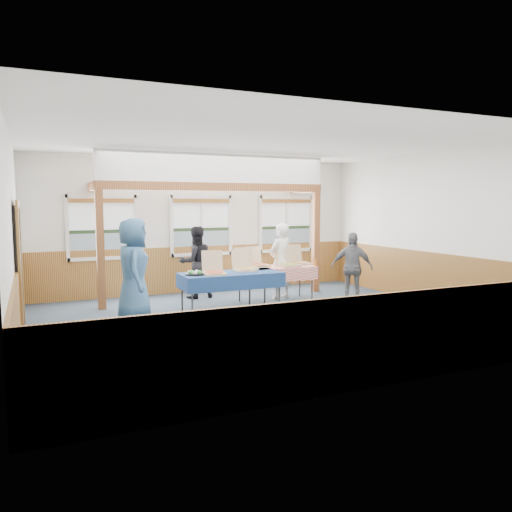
{
  "coord_description": "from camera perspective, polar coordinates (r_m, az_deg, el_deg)",
  "views": [
    {
      "loc": [
        -3.75,
        -8.03,
        2.12
      ],
      "look_at": [
        0.33,
        1.0,
        1.08
      ],
      "focal_mm": 35.0,
      "sensor_mm": 36.0,
      "label": 1
    }
  ],
  "objects": [
    {
      "name": "drink_glass",
      "position": [
        11.07,
        6.82,
        -0.75
      ],
      "size": [
        0.07,
        0.07,
        0.15
      ],
      "primitive_type": "cylinder",
      "color": "#A75B1B",
      "rests_on": "table_right"
    },
    {
      "name": "pizza_box_c",
      "position": [
        10.48,
        -1.11,
        -1.14
      ],
      "size": [
        0.45,
        0.53,
        0.44
      ],
      "rotation": [
        0.0,
        0.0,
        -0.1
      ],
      "color": "tan",
      "rests_on": "table_right"
    },
    {
      "name": "ceiling",
      "position": [
        8.93,
        0.71,
        12.92
      ],
      "size": [
        8.0,
        8.0,
        0.0
      ],
      "primitive_type": "plane",
      "rotation": [
        3.14,
        0.0,
        0.0
      ],
      "color": "white",
      "rests_on": "wall_back"
    },
    {
      "name": "table_right",
      "position": [
        10.89,
        2.3,
        -1.55
      ],
      "size": [
        1.79,
        1.05,
        0.76
      ],
      "rotation": [
        0.0,
        0.0,
        0.19
      ],
      "color": "#383838",
      "rests_on": "floor"
    },
    {
      "name": "wall_back",
      "position": [
        12.14,
        -6.32,
        3.49
      ],
      "size": [
        8.0,
        0.0,
        8.0
      ],
      "primitive_type": "plane",
      "rotation": [
        1.57,
        0.0,
        0.0
      ],
      "color": "silver",
      "rests_on": "floor"
    },
    {
      "name": "pizza_box_f",
      "position": [
        11.3,
        4.91,
        -0.63
      ],
      "size": [
        0.44,
        0.52,
        0.44
      ],
      "rotation": [
        0.0,
        0.0,
        0.08
      ],
      "color": "tan",
      "rests_on": "table_right"
    },
    {
      "name": "wall_left",
      "position": [
        8.05,
        -26.07,
        1.65
      ],
      "size": [
        0.0,
        8.0,
        8.0
      ],
      "primitive_type": "plane",
      "rotation": [
        1.57,
        0.0,
        1.57
      ],
      "color": "silver",
      "rests_on": "floor"
    },
    {
      "name": "pizza_box_a",
      "position": [
        9.69,
        -4.82,
        -1.73
      ],
      "size": [
        0.49,
        0.56,
        0.45
      ],
      "rotation": [
        0.0,
        0.0,
        -0.17
      ],
      "color": "tan",
      "rests_on": "table_left"
    },
    {
      "name": "window_left",
      "position": [
        11.59,
        -17.16,
        3.53
      ],
      "size": [
        1.56,
        0.1,
        1.46
      ],
      "color": "white",
      "rests_on": "wall_back"
    },
    {
      "name": "floor",
      "position": [
        9.12,
        0.68,
        -7.48
      ],
      "size": [
        8.0,
        8.0,
        0.0
      ],
      "primitive_type": "plane",
      "color": "#293443",
      "rests_on": "ground"
    },
    {
      "name": "person_grey",
      "position": [
        10.91,
        10.87,
        -1.3
      ],
      "size": [
        0.91,
        0.86,
        1.52
      ],
      "primitive_type": "imported",
      "rotation": [
        0.0,
        0.0,
        -0.72
      ],
      "color": "slate",
      "rests_on": "floor"
    },
    {
      "name": "wainscot_left",
      "position": [
        8.19,
        -25.55,
        -5.68
      ],
      "size": [
        0.05,
        6.98,
        1.1
      ],
      "primitive_type": "cube",
      "color": "brown",
      "rests_on": "floor"
    },
    {
      "name": "cross_beam",
      "position": [
        11.0,
        -4.42,
        7.89
      ],
      "size": [
        5.15,
        0.18,
        0.18
      ],
      "primitive_type": "cube",
      "color": "#553213",
      "rests_on": "post_left"
    },
    {
      "name": "wall_front",
      "position": [
        5.9,
        15.21,
        0.69
      ],
      "size": [
        8.0,
        0.0,
        8.0
      ],
      "primitive_type": "plane",
      "rotation": [
        -1.57,
        0.0,
        0.0
      ],
      "color": "silver",
      "rests_on": "floor"
    },
    {
      "name": "pizza_box_d",
      "position": [
        10.9,
        0.19,
        -0.86
      ],
      "size": [
        0.43,
        0.51,
        0.43
      ],
      "rotation": [
        0.0,
        0.0,
        0.09
      ],
      "color": "tan",
      "rests_on": "table_right"
    },
    {
      "name": "pizza_box_b",
      "position": [
        10.21,
        -1.39,
        -1.33
      ],
      "size": [
        0.39,
        0.47,
        0.42
      ],
      "rotation": [
        0.0,
        0.0,
        -0.0
      ],
      "color": "tan",
      "rests_on": "table_left"
    },
    {
      "name": "cased_opening",
      "position": [
        9.0,
        -25.49,
        -1.45
      ],
      "size": [
        0.06,
        1.3,
        2.1
      ],
      "primitive_type": "cube",
      "color": "#383838",
      "rests_on": "wall_left"
    },
    {
      "name": "wall_right",
      "position": [
        11.17,
        19.65,
        2.96
      ],
      "size": [
        0.0,
        8.0,
        8.0
      ],
      "primitive_type": "plane",
      "rotation": [
        1.57,
        0.0,
        -1.57
      ],
      "color": "silver",
      "rests_on": "floor"
    },
    {
      "name": "pizza_box_e",
      "position": [
        10.92,
        3.64,
        -0.84
      ],
      "size": [
        0.46,
        0.55,
        0.47
      ],
      "rotation": [
        0.0,
        0.0,
        0.06
      ],
      "color": "tan",
      "rests_on": "table_right"
    },
    {
      "name": "table_left",
      "position": [
        9.95,
        -2.89,
        -2.22
      ],
      "size": [
        2.18,
        1.61,
        0.76
      ],
      "rotation": [
        0.0,
        0.0,
        -0.37
      ],
      "color": "#383838",
      "rests_on": "floor"
    },
    {
      "name": "wainscot_front",
      "position": [
        6.11,
        14.78,
        -9.15
      ],
      "size": [
        7.98,
        0.05,
        1.1
      ],
      "primitive_type": "cube",
      "color": "brown",
      "rests_on": "floor"
    },
    {
      "name": "woman_black",
      "position": [
        11.3,
        -6.89,
        -0.72
      ],
      "size": [
        0.83,
        0.66,
        1.62
      ],
      "primitive_type": "imported",
      "rotation": [
        0.0,
        0.0,
        3.21
      ],
      "color": "black",
      "rests_on": "floor"
    },
    {
      "name": "veggie_tray",
      "position": [
        9.69,
        -7.02,
        -1.97
      ],
      "size": [
        0.38,
        0.38,
        0.09
      ],
      "color": "black",
      "rests_on": "table_left"
    },
    {
      "name": "wainscot_right",
      "position": [
        11.25,
        19.37,
        -2.39
      ],
      "size": [
        0.05,
        6.98,
        1.1
      ],
      "primitive_type": "cube",
      "color": "brown",
      "rests_on": "floor"
    },
    {
      "name": "window_right",
      "position": [
        12.99,
        3.45,
        4.02
      ],
      "size": [
        1.56,
        0.1,
        1.46
      ],
      "color": "white",
      "rests_on": "wall_back"
    },
    {
      "name": "woman_white",
      "position": [
        11.13,
        2.82,
        -0.6
      ],
      "size": [
        0.72,
        0.58,
        1.69
      ],
      "primitive_type": "imported",
      "rotation": [
        0.0,
        0.0,
        3.47
      ],
      "color": "silver",
      "rests_on": "floor"
    },
    {
      "name": "window_mid",
      "position": [
        12.09,
        -6.26,
        3.85
      ],
      "size": [
        1.56,
        0.1,
        1.46
      ],
      "color": "white",
      "rests_on": "wall_back"
    },
    {
      "name": "post_left",
      "position": [
        10.45,
        -17.36,
        0.65
      ],
      "size": [
        0.15,
        0.15,
        2.4
      ],
      "primitive_type": "cube",
      "color": "#553213",
      "rests_on": "floor"
    },
    {
      "name": "man_blue",
      "position": [
        9.3,
        -13.82,
        -1.52
      ],
      "size": [
        0.73,
        1.0,
        1.87
      ],
      "primitive_type": "imported",
      "rotation": [
        0.0,
        0.0,
        1.41
      ],
      "color": "#32587D",
      "rests_on": "floor"
    },
    {
      "name": "post_right",
      "position": [
        12.11,
        6.82,
        1.58
      ],
      "size": [
        0.15,
        0.15,
        2.4
      ],
      "primitive_type": "cube",
      "color": "#553213",
      "rests_on": "floor"
    },
    {
      "name": "wainscot_back",
      "position": [
        12.2,
        -6.23,
        -1.45
      ],
      "size": [
        7.98,
        0.05,
        1.1
      ],
      "primitive_type": "cube",
      "color": "brown",
      "rests_on": "floor"
    }
  ]
}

